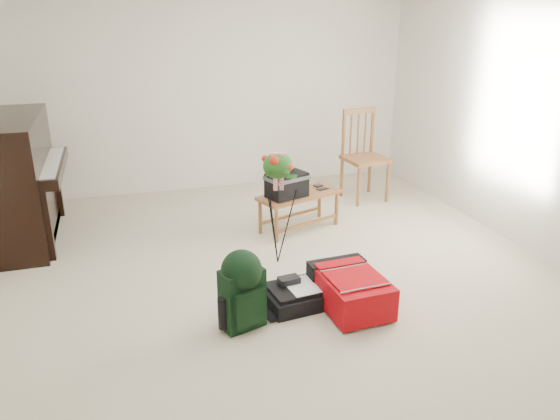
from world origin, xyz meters
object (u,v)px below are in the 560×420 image
object	(u,v)px
dining_chair	(364,156)
red_suitcase	(348,287)
piano	(20,183)
flower_stand	(278,209)
green_backpack	(242,286)
bench	(289,187)
black_duffel	(298,295)

from	to	relation	value
dining_chair	red_suitcase	world-z (taller)	dining_chair
piano	dining_chair	size ratio (longest dim) A/B	1.38
piano	flower_stand	xyz separation A→B (m)	(2.29, -1.26, -0.07)
dining_chair	flower_stand	size ratio (longest dim) A/B	1.01
green_backpack	bench	bearing A→B (deg)	44.32
piano	green_backpack	distance (m)	2.84
black_duffel	green_backpack	xyz separation A→B (m)	(-0.49, -0.20, 0.26)
piano	dining_chair	xyz separation A→B (m)	(3.80, 0.16, -0.07)
flower_stand	red_suitcase	bearing A→B (deg)	-60.58
piano	green_backpack	size ratio (longest dim) A/B	2.44
piano	red_suitcase	bearing A→B (deg)	-39.77
piano	red_suitcase	distance (m)	3.41
red_suitcase	flower_stand	size ratio (longest dim) A/B	0.65
red_suitcase	flower_stand	xyz separation A→B (m)	(-0.31, 0.90, 0.37)
green_backpack	flower_stand	distance (m)	1.13
red_suitcase	black_duffel	size ratio (longest dim) A/B	1.26
piano	bench	xyz separation A→B (m)	(2.61, -0.57, -0.11)
dining_chair	red_suitcase	size ratio (longest dim) A/B	1.54
black_duffel	flower_stand	size ratio (longest dim) A/B	0.52
green_backpack	flower_stand	size ratio (longest dim) A/B	0.57
bench	black_duffel	bearing A→B (deg)	-124.34
bench	red_suitcase	size ratio (longest dim) A/B	1.36
dining_chair	black_duffel	world-z (taller)	dining_chair
black_duffel	red_suitcase	bearing A→B (deg)	-24.92
black_duffel	green_backpack	size ratio (longest dim) A/B	0.91
black_duffel	green_backpack	distance (m)	0.59
red_suitcase	green_backpack	size ratio (longest dim) A/B	1.15
green_backpack	flower_stand	xyz separation A→B (m)	(0.56, 0.97, 0.19)
piano	red_suitcase	world-z (taller)	piano
bench	black_duffel	distance (m)	1.57
red_suitcase	black_duffel	xyz separation A→B (m)	(-0.38, 0.13, -0.08)
bench	black_duffel	xyz separation A→B (m)	(-0.39, -1.47, -0.41)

